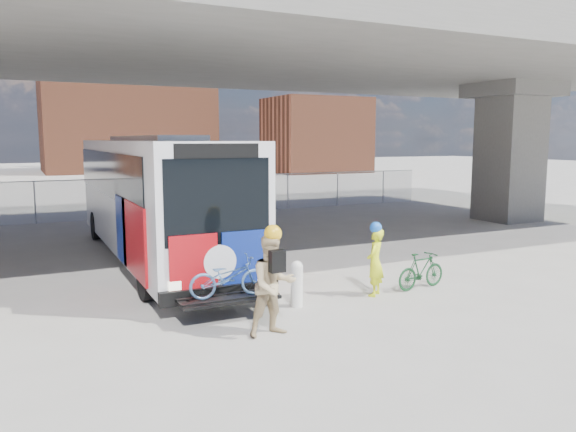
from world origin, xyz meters
TOP-DOWN VIEW (x-y plane):
  - ground at (0.00, 0.00)m, footprint 160.00×160.00m
  - bus at (-2.00, 2.73)m, footprint 2.67×12.90m
  - overpass at (0.00, 4.00)m, footprint 40.00×16.00m
  - chainlink_fence at (0.00, 12.00)m, footprint 30.00×0.06m
  - brick_buildings at (1.23, 48.23)m, footprint 54.00×22.00m
  - smokestack at (14.00, 55.00)m, footprint 2.20×2.20m
  - bollard at (-0.36, -3.61)m, footprint 0.26×0.26m
  - cyclist_hivis at (1.66, -3.61)m, footprint 0.68×0.66m
  - cyclist_tan at (-1.55, -4.99)m, footprint 0.94×0.75m
  - bike_parked at (3.01, -3.61)m, footprint 1.52×0.60m

SIDE VIEW (x-z plane):
  - ground at x=0.00m, z-range 0.00..0.00m
  - bike_parked at x=3.01m, z-range 0.00..0.89m
  - bollard at x=-0.36m, z-range 0.04..1.05m
  - cyclist_hivis at x=1.66m, z-range -0.03..1.69m
  - cyclist_tan at x=-1.55m, z-range -0.06..2.01m
  - chainlink_fence at x=0.00m, z-range -13.58..16.42m
  - bus at x=-2.00m, z-range 0.27..3.96m
  - brick_buildings at x=1.23m, z-range -0.58..11.42m
  - overpass at x=0.00m, z-range 2.57..10.52m
  - smokestack at x=14.00m, z-range 0.00..25.00m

